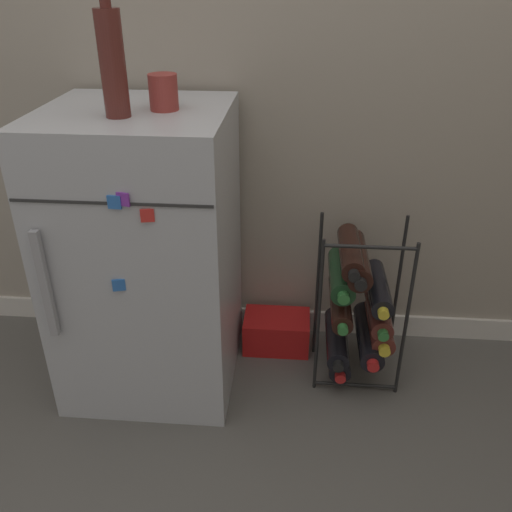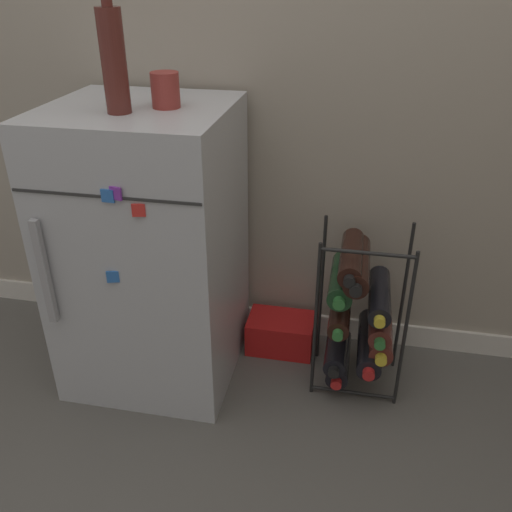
{
  "view_description": "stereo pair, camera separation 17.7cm",
  "coord_description": "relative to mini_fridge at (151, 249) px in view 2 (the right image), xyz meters",
  "views": [
    {
      "loc": [
        0.05,
        -1.23,
        1.32
      ],
      "look_at": [
        -0.08,
        0.32,
        0.48
      ],
      "focal_mm": 38.0,
      "sensor_mm": 36.0,
      "label": 1
    },
    {
      "loc": [
        0.23,
        -1.21,
        1.32
      ],
      "look_at": [
        -0.08,
        0.32,
        0.48
      ],
      "focal_mm": 38.0,
      "sensor_mm": 36.0,
      "label": 2
    }
  ],
  "objects": [
    {
      "name": "fridge_top_bottle",
      "position": [
        -0.01,
        -0.09,
        0.61
      ],
      "size": [
        0.07,
        0.07,
        0.31
      ],
      "color": "#56231E",
      "rests_on": "mini_fridge"
    },
    {
      "name": "fridge_top_cup",
      "position": [
        0.1,
        -0.0,
        0.52
      ],
      "size": [
        0.08,
        0.08,
        0.1
      ],
      "color": "maroon",
      "rests_on": "mini_fridge"
    },
    {
      "name": "wine_rack",
      "position": [
        0.7,
        0.04,
        -0.19
      ],
      "size": [
        0.29,
        0.33,
        0.58
      ],
      "color": "black",
      "rests_on": "ground_plane"
    },
    {
      "name": "mini_fridge",
      "position": [
        0.0,
        0.0,
        0.0
      ],
      "size": [
        0.55,
        0.56,
        0.95
      ],
      "color": "#B7BABF",
      "rests_on": "ground_plane"
    },
    {
      "name": "soda_box",
      "position": [
        0.42,
        0.17,
        -0.41
      ],
      "size": [
        0.25,
        0.16,
        0.13
      ],
      "color": "red",
      "rests_on": "ground_plane"
    },
    {
      "name": "ground_plane",
      "position": [
        0.43,
        -0.29,
        -0.48
      ],
      "size": [
        14.0,
        14.0,
        0.0
      ],
      "primitive_type": "plane",
      "color": "#56544F"
    }
  ]
}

